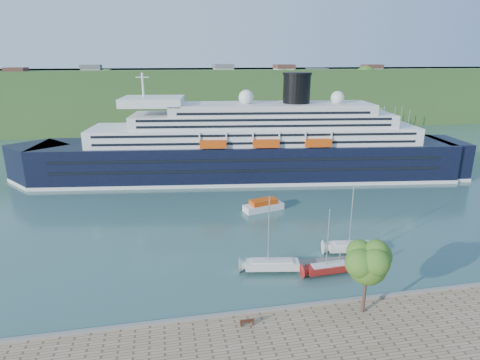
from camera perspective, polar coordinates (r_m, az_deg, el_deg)
name	(u,v)px	position (r m, az deg, el deg)	size (l,w,h in m)	color
ground	(321,310)	(51.13, 11.43, -17.71)	(400.00, 400.00, 0.00)	#2F534E
far_hillside	(200,97)	(185.09, -5.72, 11.69)	(400.00, 50.00, 24.00)	#294E1F
quay_coping	(322,303)	(50.34, 11.60, -16.76)	(220.00, 0.50, 0.30)	slate
cruise_ship	(246,127)	(97.86, 0.87, 7.57)	(114.17, 16.63, 25.64)	black
park_bench	(247,321)	(46.04, 0.96, -19.42)	(1.56, 0.64, 1.00)	#4C2315
promenade_tree	(366,274)	(47.79, 17.53, -12.65)	(5.83, 5.83, 9.66)	#2B5716
floating_pontoon	(328,262)	(61.25, 12.37, -11.33)	(16.51, 2.02, 0.37)	gray
sailboat_white_near	(273,237)	(55.59, 4.68, -8.07)	(8.27, 2.30, 10.68)	silver
sailboat_red	(331,244)	(56.50, 12.80, -8.84)	(7.15, 1.99, 9.23)	maroon
sailboat_white_far	(355,221)	(62.96, 15.99, -5.68)	(8.17, 2.27, 10.55)	silver
tender_launch	(263,205)	(79.14, 3.36, -3.54)	(8.05, 2.75, 2.22)	#D0450C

